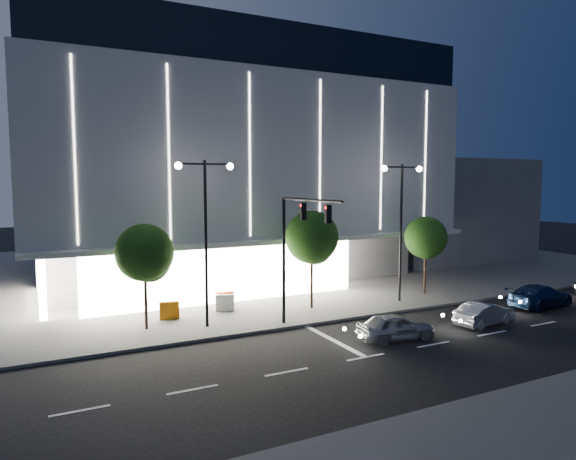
% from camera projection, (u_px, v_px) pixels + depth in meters
% --- Properties ---
extents(ground, '(160.00, 160.00, 0.00)m').
position_uv_depth(ground, '(311.00, 354.00, 23.55)').
color(ground, black).
rests_on(ground, ground).
extents(sidewalk_museum, '(70.00, 40.00, 0.15)m').
position_uv_depth(sidewalk_museum, '(230.00, 267.00, 47.10)').
color(sidewalk_museum, '#474747').
rests_on(sidewalk_museum, ground).
extents(museum, '(30.00, 25.80, 18.00)m').
position_uv_depth(museum, '(213.00, 165.00, 43.82)').
color(museum, '#4C4C51').
rests_on(museum, ground).
extents(annex_building, '(16.00, 20.00, 10.00)m').
position_uv_depth(annex_building, '(410.00, 208.00, 56.09)').
color(annex_building, '#4C4C51').
rests_on(annex_building, ground).
extents(traffic_mast, '(0.33, 5.89, 7.07)m').
position_uv_depth(traffic_mast, '(296.00, 237.00, 26.48)').
color(traffic_mast, black).
rests_on(traffic_mast, ground).
extents(street_lamp_west, '(3.16, 0.36, 9.00)m').
position_uv_depth(street_lamp_west, '(206.00, 218.00, 26.96)').
color(street_lamp_west, black).
rests_on(street_lamp_west, ground).
extents(street_lamp_east, '(3.16, 0.36, 9.00)m').
position_uv_depth(street_lamp_east, '(401.00, 212.00, 32.81)').
color(street_lamp_east, black).
rests_on(street_lamp_east, ground).
extents(tree_left, '(3.02, 3.02, 5.72)m').
position_uv_depth(tree_left, '(145.00, 256.00, 26.71)').
color(tree_left, black).
rests_on(tree_left, ground).
extents(tree_mid, '(3.25, 3.25, 6.15)m').
position_uv_depth(tree_mid, '(312.00, 240.00, 31.18)').
color(tree_mid, black).
rests_on(tree_mid, ground).
extents(tree_right, '(2.91, 2.91, 5.51)m').
position_uv_depth(tree_right, '(426.00, 240.00, 35.28)').
color(tree_right, black).
rests_on(tree_right, ground).
extents(car_lead, '(4.13, 2.09, 1.35)m').
position_uv_depth(car_lead, '(395.00, 327.00, 25.59)').
color(car_lead, '#989B9F').
rests_on(car_lead, ground).
extents(car_second, '(4.02, 1.86, 1.28)m').
position_uv_depth(car_second, '(485.00, 314.00, 28.26)').
color(car_second, '#B5B7BE').
rests_on(car_second, ground).
extents(car_third, '(5.08, 2.46, 1.43)m').
position_uv_depth(car_third, '(540.00, 296.00, 32.27)').
color(car_third, '#15294F').
rests_on(car_third, ground).
extents(barrier_a, '(1.13, 0.49, 1.00)m').
position_uv_depth(barrier_a, '(169.00, 310.00, 28.89)').
color(barrier_a, orange).
rests_on(barrier_a, sidewalk_museum).
extents(barrier_c, '(1.10, 0.27, 1.00)m').
position_uv_depth(barrier_c, '(225.00, 300.00, 31.41)').
color(barrier_c, '#DF540C').
rests_on(barrier_c, sidewalk_museum).
extents(barrier_d, '(1.12, 0.60, 1.00)m').
position_uv_depth(barrier_d, '(225.00, 303.00, 30.69)').
color(barrier_d, silver).
rests_on(barrier_d, sidewalk_museum).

